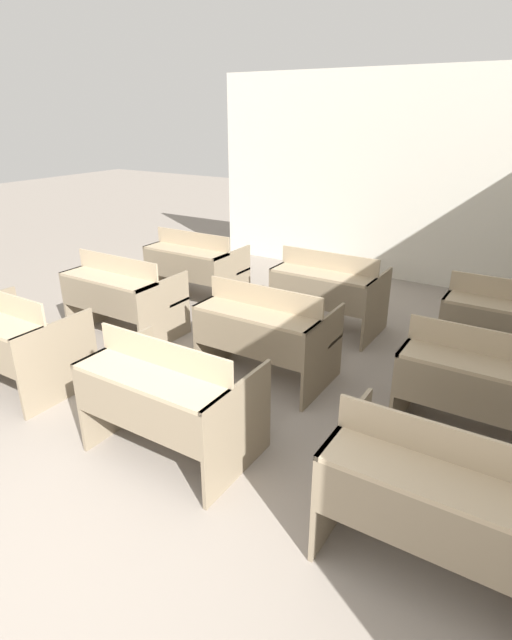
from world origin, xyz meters
The scene contains 11 objects.
ground_plane centered at (0.00, 0.00, 0.00)m, with size 30.00×30.00×0.00m, color gray.
wall_back centered at (0.00, 6.28, 1.45)m, with size 5.94×0.06×2.90m.
bench_front_left centered at (-1.91, 1.31, 0.48)m, with size 1.15×0.80×0.92m.
bench_front_center centered at (-0.05, 1.30, 0.48)m, with size 1.15×0.80×0.92m.
bench_front_right centered at (1.81, 1.30, 0.48)m, with size 1.15×0.80×0.92m.
bench_second_left centered at (-1.90, 2.64, 0.48)m, with size 1.15×0.80×0.92m.
bench_second_center centered at (-0.05, 2.63, 0.48)m, with size 1.15×0.80×0.92m.
bench_second_right centered at (1.80, 2.66, 0.48)m, with size 1.15×0.80×0.92m.
bench_third_left centered at (-1.94, 3.97, 0.48)m, with size 1.15×0.80×0.92m.
bench_third_center centered at (-0.04, 3.98, 0.48)m, with size 1.15×0.80×0.92m.
bench_third_right centered at (1.82, 3.99, 0.48)m, with size 1.15×0.80×0.92m.
Camera 1 is at (2.09, -0.96, 2.35)m, focal length 28.00 mm.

